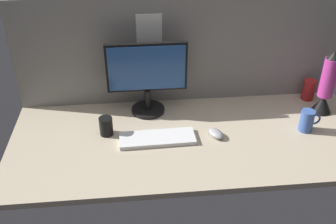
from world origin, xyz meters
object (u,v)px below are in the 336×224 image
at_px(mouse, 216,133).
at_px(mug_ceramic_blue, 307,121).
at_px(lava_lamp, 326,87).
at_px(mug_black_travel, 106,126).
at_px(monitor, 147,75).
at_px(keyboard, 157,138).
at_px(mug_red_plastic, 309,90).

relative_size(mouse, mug_ceramic_blue, 0.84).
height_order(mouse, lava_lamp, lava_lamp).
distance_m(mouse, mug_black_travel, 0.55).
distance_m(monitor, mouse, 0.47).
height_order(keyboard, lava_lamp, lava_lamp).
bearing_deg(mug_red_plastic, mug_black_travel, -168.18).
xyz_separation_m(monitor, mug_ceramic_blue, (0.79, -0.27, -0.16)).
bearing_deg(mouse, mug_red_plastic, 3.71).
relative_size(mouse, mug_red_plastic, 0.81).
bearing_deg(monitor, mug_red_plastic, 2.27).
height_order(keyboard, mug_black_travel, mug_black_travel).
distance_m(keyboard, lava_lamp, 0.94).
bearing_deg(mug_ceramic_blue, keyboard, -179.23).
distance_m(keyboard, mug_ceramic_blue, 0.76).
relative_size(keyboard, mouse, 3.85).
bearing_deg(mug_ceramic_blue, lava_lamp, 46.71).
xyz_separation_m(mug_black_travel, mug_ceramic_blue, (1.01, -0.07, 0.01)).
relative_size(mouse, mug_black_travel, 1.00).
height_order(monitor, lava_lamp, monitor).
height_order(mug_red_plastic, mug_ceramic_blue, mug_red_plastic).
xyz_separation_m(mouse, mug_red_plastic, (0.60, 0.31, 0.04)).
relative_size(mouse, lava_lamp, 0.27).
bearing_deg(monitor, mug_ceramic_blue, -18.79).
bearing_deg(keyboard, monitor, 94.69).
height_order(mug_black_travel, lava_lamp, lava_lamp).
relative_size(monitor, mouse, 4.39).
height_order(mug_red_plastic, lava_lamp, lava_lamp).
xyz_separation_m(monitor, lava_lamp, (0.94, -0.10, -0.07)).
height_order(mouse, mug_ceramic_blue, mug_ceramic_blue).
height_order(mug_red_plastic, mug_black_travel, mug_red_plastic).
xyz_separation_m(monitor, mug_black_travel, (-0.22, -0.20, -0.17)).
height_order(keyboard, mug_red_plastic, mug_red_plastic).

